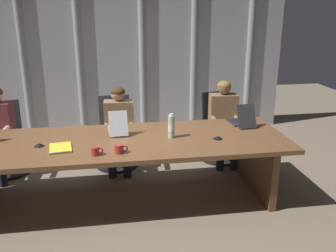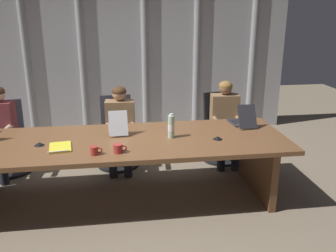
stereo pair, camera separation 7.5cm
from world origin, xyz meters
The scene contains 16 objects.
ground_plane centered at (0.00, 0.00, 0.00)m, with size 11.99×11.99×0.00m, color #7F705B.
conference_table centered at (0.00, 0.00, 0.61)m, with size 3.75×1.21×0.75m.
curtain_backdrop centered at (0.00, 2.51, 1.38)m, with size 6.00×0.17×2.75m.
laptop_left_mid centered at (-0.01, 0.29, 0.81)m, with size 0.23×0.45×0.28m.
laptop_center centered at (1.52, 0.33, 0.81)m, with size 0.26×0.45×0.29m.
office_chair_left_end centered at (-1.51, 1.08, 0.36)m, with size 0.60×0.61×0.95m.
office_chair_left_mid centered at (-0.03, 1.08, 0.36)m, with size 0.60×0.60×0.97m.
office_chair_center centered at (1.49, 1.08, 0.36)m, with size 0.60×0.61×0.97m.
person_left_mid centered at (0.02, 0.92, 0.66)m, with size 0.42×0.56×1.15m.
person_center centered at (1.49, 0.93, 0.67)m, with size 0.42×0.57×1.18m.
water_bottle_primary centered at (0.58, 0.00, 0.88)m, with size 0.07×0.07×0.28m.
coffee_mug_near centered at (-0.25, -0.39, 0.80)m, with size 0.12×0.08×0.09m.
coffee_mug_far centered at (-0.02, -0.37, 0.80)m, with size 0.14×0.09×0.09m.
conference_mic_left_side centered at (1.08, -0.13, 0.77)m, with size 0.11×0.11×0.04m, color black.
conference_mic_middle centered at (-0.85, -0.05, 0.77)m, with size 0.11×0.11×0.04m, color black.
spiral_notepad centered at (-0.62, -0.16, 0.76)m, with size 0.26×0.33×0.03m.
Camera 1 is at (-0.08, -3.85, 2.16)m, focal length 39.20 mm.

